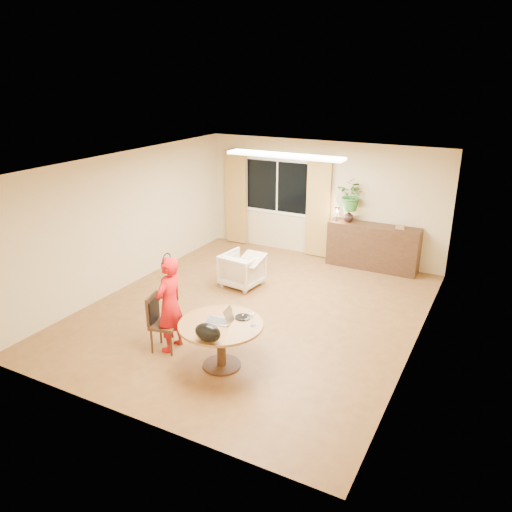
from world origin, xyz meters
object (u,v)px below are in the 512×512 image
(dining_table, at_px, (221,333))
(sideboard, at_px, (373,247))
(child, at_px, (170,304))
(armchair, at_px, (242,270))
(dining_chair, at_px, (165,323))

(dining_table, bearing_deg, sideboard, 79.86)
(child, xyz_separation_m, sideboard, (1.78, 4.71, -0.26))
(child, bearing_deg, dining_table, 87.14)
(child, relative_size, sideboard, 0.77)
(armchair, xyz_separation_m, sideboard, (2.01, 2.11, 0.15))
(dining_table, relative_size, child, 0.80)
(dining_table, xyz_separation_m, sideboard, (0.85, 4.77, -0.06))
(dining_table, height_order, sideboard, sideboard)
(dining_table, height_order, child, child)
(dining_table, xyz_separation_m, dining_chair, (-0.99, -0.00, -0.10))
(dining_table, bearing_deg, child, 176.01)
(child, height_order, armchair, child)
(child, bearing_deg, armchair, -173.80)
(dining_table, bearing_deg, armchair, 113.39)
(child, distance_m, armchair, 2.64)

